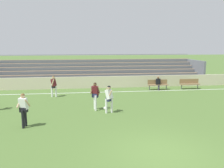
# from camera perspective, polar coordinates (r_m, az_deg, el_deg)

# --- Properties ---
(ground_plane) EXTENTS (160.00, 160.00, 0.00)m
(ground_plane) POSITION_cam_1_polar(r_m,az_deg,el_deg) (9.14, 12.06, -16.39)
(ground_plane) COLOR #4C6B30
(field_line_sideline) EXTENTS (44.00, 0.12, 0.01)m
(field_line_sideline) POSITION_cam_1_polar(r_m,az_deg,el_deg) (19.65, 1.24, -1.94)
(field_line_sideline) COLOR white
(field_line_sideline) RESTS_ON ground
(sideline_wall) EXTENTS (48.00, 0.16, 1.09)m
(sideline_wall) POSITION_cam_1_polar(r_m,az_deg,el_deg) (21.46, 0.48, 0.53)
(sideline_wall) COLOR beige
(sideline_wall) RESTS_ON ground
(bleacher_stand) EXTENTS (22.53, 4.37, 2.92)m
(bleacher_stand) POSITION_cam_1_polar(r_m,az_deg,el_deg) (23.99, -4.62, 3.18)
(bleacher_stand) COLOR #897051
(bleacher_stand) RESTS_ON ground
(bench_near_bin) EXTENTS (1.80, 0.40, 0.90)m
(bench_near_bin) POSITION_cam_1_polar(r_m,az_deg,el_deg) (22.04, 18.73, 0.25)
(bench_near_bin) COLOR olive
(bench_near_bin) RESTS_ON ground
(bench_near_wall_gap) EXTENTS (1.80, 0.40, 0.90)m
(bench_near_wall_gap) POSITION_cam_1_polar(r_m,az_deg,el_deg) (20.91, 11.33, 0.09)
(bench_near_wall_gap) COLOR olive
(bench_near_wall_gap) RESTS_ON ground
(spectator_seated) EXTENTS (0.36, 0.42, 1.21)m
(spectator_seated) POSITION_cam_1_polar(r_m,az_deg,el_deg) (20.78, 11.44, 0.46)
(spectator_seated) COLOR #2D2D38
(spectator_seated) RESTS_ON ground
(player_dark_dropping_back) EXTENTS (0.66, 0.50, 1.72)m
(player_dark_dropping_back) POSITION_cam_1_polar(r_m,az_deg,el_deg) (14.10, -4.23, -2.39)
(player_dark_dropping_back) COLOR white
(player_dark_dropping_back) RESTS_ON ground
(player_white_trailing_run) EXTENTS (0.52, 0.68, 1.64)m
(player_white_trailing_run) POSITION_cam_1_polar(r_m,az_deg,el_deg) (13.46, -0.75, -3.20)
(player_white_trailing_run) COLOR white
(player_white_trailing_run) RESTS_ON ground
(player_white_wide_left) EXTENTS (0.62, 0.43, 1.70)m
(player_white_wide_left) POSITION_cam_1_polar(r_m,az_deg,el_deg) (11.91, -21.18, -5.41)
(player_white_wide_left) COLOR black
(player_white_wide_left) RESTS_ON ground
(player_dark_challenging) EXTENTS (0.45, 0.56, 1.64)m
(player_dark_challenging) POSITION_cam_1_polar(r_m,az_deg,el_deg) (18.13, -14.32, -0.13)
(player_dark_challenging) COLOR white
(player_dark_challenging) RESTS_ON ground
(soccer_ball) EXTENTS (0.22, 0.22, 0.22)m
(soccer_ball) POSITION_cam_1_polar(r_m,az_deg,el_deg) (14.25, -1.69, -6.05)
(soccer_ball) COLOR white
(soccer_ball) RESTS_ON ground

